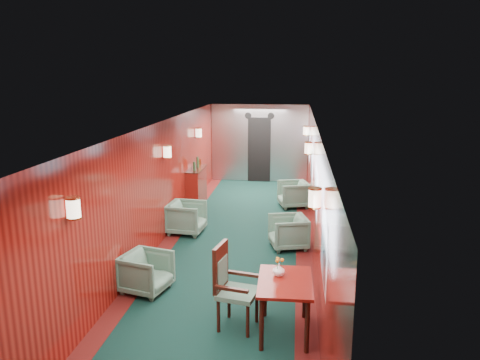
# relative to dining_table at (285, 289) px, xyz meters

# --- Properties ---
(room) EXTENTS (12.00, 12.10, 2.40)m
(room) POSITION_rel_dining_table_xyz_m (-1.06, 2.87, 1.02)
(room) COLOR black
(room) RESTS_ON ground
(bulkhead) EXTENTS (2.98, 0.17, 2.39)m
(bulkhead) POSITION_rel_dining_table_xyz_m (-1.06, 8.79, 0.57)
(bulkhead) COLOR #B5B8BD
(bulkhead) RESTS_ON ground
(windows_right) EXTENTS (0.02, 8.60, 0.80)m
(windows_right) POSITION_rel_dining_table_xyz_m (0.43, 3.12, 0.83)
(windows_right) COLOR silver
(windows_right) RESTS_ON ground
(wall_sconces) EXTENTS (2.97, 7.97, 0.25)m
(wall_sconces) POSITION_rel_dining_table_xyz_m (-1.06, 3.44, 1.17)
(wall_sconces) COLOR #FFEBC6
(wall_sconces) RESTS_ON ground
(dining_table) EXTENTS (0.71, 1.00, 0.74)m
(dining_table) POSITION_rel_dining_table_xyz_m (0.00, 0.00, 0.00)
(dining_table) COLOR maroon
(dining_table) RESTS_ON ground
(side_chair) EXTENTS (0.60, 0.62, 1.14)m
(side_chair) POSITION_rel_dining_table_xyz_m (-0.73, 0.10, 0.00)
(side_chair) COLOR #1F4A3C
(side_chair) RESTS_ON ground
(credenza) EXTENTS (0.35, 1.11, 1.27)m
(credenza) POSITION_rel_dining_table_xyz_m (-2.40, 5.69, -0.11)
(credenza) COLOR maroon
(credenza) RESTS_ON ground
(flower_vase) EXTENTS (0.20, 0.20, 0.16)m
(flower_vase) POSITION_rel_dining_table_xyz_m (-0.09, 0.15, 0.20)
(flower_vase) COLOR white
(flower_vase) RESTS_ON dining_table
(armchair_left_near) EXTENTS (0.83, 0.82, 0.62)m
(armchair_left_near) POSITION_rel_dining_table_xyz_m (-2.16, 0.95, -0.31)
(armchair_left_near) COLOR #1F4A3C
(armchair_left_near) RESTS_ON ground
(armchair_left_far) EXTENTS (0.80, 0.78, 0.67)m
(armchair_left_far) POSITION_rel_dining_table_xyz_m (-2.18, 3.69, -0.28)
(armchair_left_far) COLOR #1F4A3C
(armchair_left_far) RESTS_ON ground
(armchair_right_near) EXTENTS (0.85, 0.84, 0.64)m
(armchair_right_near) POSITION_rel_dining_table_xyz_m (-0.02, 3.09, -0.30)
(armchair_right_near) COLOR #1F4A3C
(armchair_right_near) RESTS_ON ground
(armchair_right_far) EXTENTS (0.87, 0.86, 0.66)m
(armchair_right_far) POSITION_rel_dining_table_xyz_m (0.04, 5.97, -0.29)
(armchair_right_far) COLOR #1F4A3C
(armchair_right_far) RESTS_ON ground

